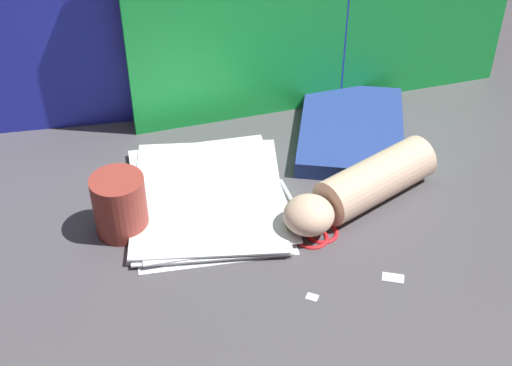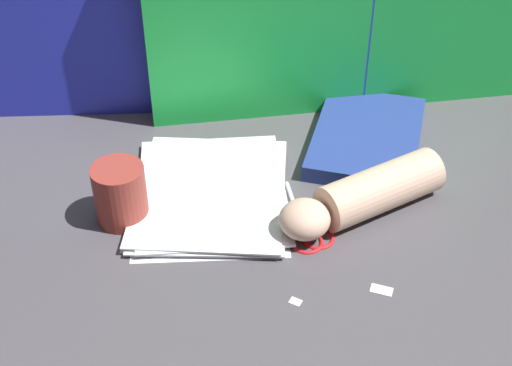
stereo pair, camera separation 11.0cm
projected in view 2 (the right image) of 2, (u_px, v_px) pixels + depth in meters
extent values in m
plane|color=#4C494F|center=(259.00, 229.00, 1.10)|extent=(6.00, 6.00, 0.00)
cube|color=#2833D1|center=(153.00, 20.00, 1.26)|extent=(0.78, 0.03, 0.37)
cube|color=green|center=(352.00, 9.00, 1.26)|extent=(0.73, 0.12, 0.41)
cube|color=white|center=(210.00, 194.00, 1.17)|extent=(0.26, 0.31, 0.00)
cube|color=white|center=(210.00, 197.00, 1.16)|extent=(0.24, 0.30, 0.00)
cube|color=white|center=(211.00, 194.00, 1.16)|extent=(0.25, 0.30, 0.00)
cube|color=white|center=(212.00, 190.00, 1.16)|extent=(0.25, 0.30, 0.00)
cube|color=white|center=(211.00, 191.00, 1.16)|extent=(0.26, 0.31, 0.00)
cube|color=navy|center=(367.00, 138.00, 1.27)|extent=(0.25, 0.31, 0.03)
sphere|color=silver|center=(302.00, 227.00, 1.10)|extent=(0.01, 0.01, 0.01)
cylinder|color=silver|center=(274.00, 211.00, 1.13)|extent=(0.09, 0.09, 0.01)
torus|color=red|center=(318.00, 236.00, 1.08)|extent=(0.08, 0.08, 0.01)
cylinder|color=silver|center=(294.00, 203.00, 1.15)|extent=(0.03, 0.12, 0.01)
torus|color=red|center=(307.00, 240.00, 1.08)|extent=(0.06, 0.06, 0.01)
cylinder|color=beige|center=(380.00, 189.00, 1.12)|extent=(0.22, 0.16, 0.07)
ellipsoid|color=beige|center=(305.00, 219.00, 1.07)|extent=(0.11, 0.11, 0.05)
cube|color=white|center=(382.00, 290.00, 1.00)|extent=(0.04, 0.03, 0.00)
cube|color=white|center=(295.00, 301.00, 0.98)|extent=(0.02, 0.02, 0.00)
cylinder|color=#99382D|center=(120.00, 194.00, 1.09)|extent=(0.08, 0.08, 0.10)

